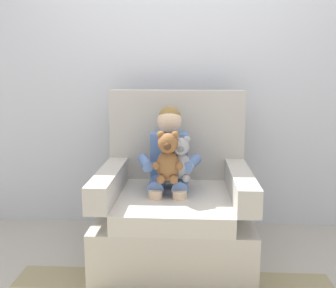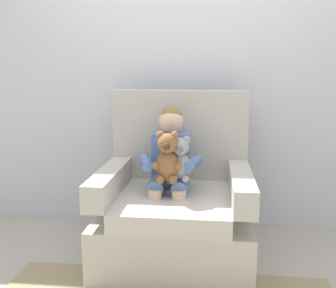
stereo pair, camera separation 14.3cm
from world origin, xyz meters
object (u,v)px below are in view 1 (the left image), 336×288
at_px(plush_brown, 168,158).
at_px(plush_grey, 181,160).
at_px(armchair, 175,208).
at_px(seated_child, 169,160).

bearing_deg(plush_brown, plush_grey, 20.44).
bearing_deg(plush_grey, plush_brown, -157.79).
bearing_deg(armchair, seated_child, 154.84).
xyz_separation_m(armchair, plush_brown, (-0.04, -0.15, 0.39)).
bearing_deg(seated_child, plush_brown, -96.05).
height_order(seated_child, plush_grey, seated_child).
distance_m(plush_grey, plush_brown, 0.09).
bearing_deg(plush_grey, seated_child, 117.36).
bearing_deg(armchair, plush_brown, -104.84).
distance_m(armchair, seated_child, 0.34).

